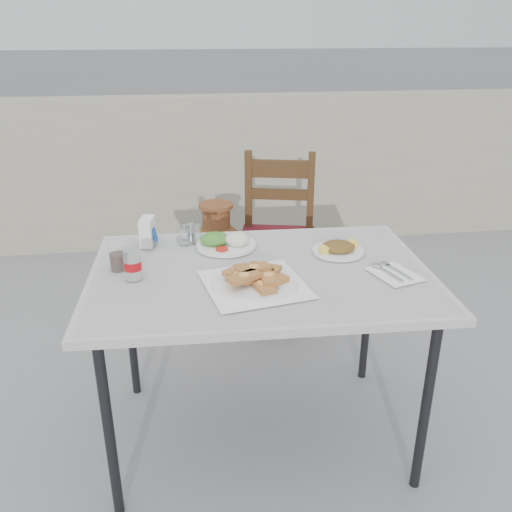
{
  "coord_description": "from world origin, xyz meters",
  "views": [
    {
      "loc": [
        -0.17,
        -1.84,
        1.71
      ],
      "look_at": [
        0.11,
        0.13,
        0.86
      ],
      "focal_mm": 38.0,
      "sensor_mm": 36.0,
      "label": 1
    }
  ],
  "objects": [
    {
      "name": "cafe_table",
      "position": [
        0.12,
        0.08,
        0.76
      ],
      "size": [
        1.37,
        0.95,
        0.82
      ],
      "rotation": [
        0.0,
        0.0,
        -0.03
      ],
      "color": "black",
      "rests_on": "ground"
    },
    {
      "name": "terracotta_urn",
      "position": [
        0.03,
        1.3,
        0.33
      ],
      "size": [
        0.41,
        0.41,
        0.71
      ],
      "color": "brown",
      "rests_on": "ground"
    },
    {
      "name": "napkin_holder",
      "position": [
        -0.33,
        0.41,
        0.88
      ],
      "size": [
        0.08,
        0.11,
        0.12
      ],
      "rotation": [
        0.0,
        0.0,
        -0.18
      ],
      "color": "white",
      "rests_on": "cafe_table"
    },
    {
      "name": "cola_glass",
      "position": [
        -0.44,
        0.17,
        0.86
      ],
      "size": [
        0.07,
        0.07,
        0.11
      ],
      "color": "white",
      "rests_on": "cafe_table"
    },
    {
      "name": "soda_can",
      "position": [
        -0.37,
        0.07,
        0.88
      ],
      "size": [
        0.07,
        0.07,
        0.12
      ],
      "color": "silver",
      "rests_on": "cafe_table"
    },
    {
      "name": "ground",
      "position": [
        0.0,
        0.0,
        0.0
      ],
      "size": [
        80.0,
        80.0,
        0.0
      ],
      "primitive_type": "plane",
      "color": "slate",
      "rests_on": "ground"
    },
    {
      "name": "back_wall",
      "position": [
        0.0,
        2.5,
        0.6
      ],
      "size": [
        6.0,
        0.25,
        1.2
      ],
      "primitive_type": "cube",
      "color": "gray",
      "rests_on": "ground"
    },
    {
      "name": "condiment_caddy",
      "position": [
        -0.14,
        0.43,
        0.85
      ],
      "size": [
        0.14,
        0.12,
        0.08
      ],
      "rotation": [
        0.0,
        0.0,
        0.27
      ],
      "color": "#B2B2B9",
      "rests_on": "cafe_table"
    },
    {
      "name": "salad_rice_plate",
      "position": [
        0.0,
        0.34,
        0.84
      ],
      "size": [
        0.26,
        0.26,
        0.07
      ],
      "color": "white",
      "rests_on": "cafe_table"
    },
    {
      "name": "pide_plate",
      "position": [
        0.08,
        -0.05,
        0.85
      ],
      "size": [
        0.42,
        0.42,
        0.07
      ],
      "rotation": [
        0.0,
        0.0,
        0.19
      ],
      "color": "white",
      "rests_on": "cafe_table"
    },
    {
      "name": "salad_chopped_plate",
      "position": [
        0.47,
        0.21,
        0.84
      ],
      "size": [
        0.22,
        0.22,
        0.05
      ],
      "color": "white",
      "rests_on": "cafe_table"
    },
    {
      "name": "cutlery_napkin",
      "position": [
        0.62,
        -0.02,
        0.82
      ],
      "size": [
        0.2,
        0.23,
        0.01
      ],
      "rotation": [
        0.0,
        0.0,
        0.3
      ],
      "color": "white",
      "rests_on": "cafe_table"
    },
    {
      "name": "chair",
      "position": [
        0.39,
        1.18,
        0.52
      ],
      "size": [
        0.54,
        0.54,
        1.01
      ],
      "rotation": [
        0.0,
        0.0,
        -0.23
      ],
      "color": "#39210F",
      "rests_on": "ground"
    }
  ]
}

